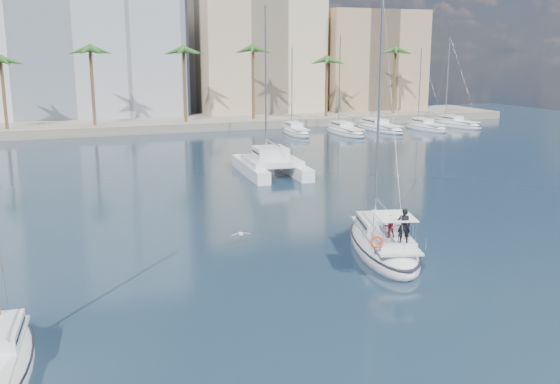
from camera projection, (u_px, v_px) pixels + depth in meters
name	position (u px, v px, depth m)	size (l,w,h in m)	color
ground	(277.00, 251.00, 35.77)	(160.00, 160.00, 0.00)	black
quay	(134.00, 125.00, 91.38)	(120.00, 14.00, 1.20)	gray
building_modern	(39.00, 32.00, 95.29)	(42.00, 16.00, 28.00)	silver
building_beige	(256.00, 58.00, 105.01)	(20.00, 14.00, 20.00)	beige
building_tan_right	(367.00, 64.00, 110.22)	(18.00, 12.00, 18.00)	tan
palm_centre	(134.00, 58.00, 85.58)	(3.60, 3.60, 12.30)	brown
palm_right	(356.00, 57.00, 97.16)	(3.60, 3.60, 12.30)	brown
main_sloop	(383.00, 244.00, 35.44)	(5.90, 10.68, 15.13)	white
catamaran	(271.00, 162.00, 57.95)	(5.84, 10.63, 15.24)	white
seagull	(241.00, 234.00, 36.96)	(1.18, 0.51, 0.22)	silver
moored_yacht_a	(296.00, 134.00, 85.53)	(2.72, 9.35, 11.90)	white
moored_yacht_b	(345.00, 134.00, 85.91)	(3.14, 10.78, 13.72)	white
moored_yacht_c	(379.00, 130.00, 89.95)	(3.55, 12.21, 15.54)	white
moored_yacht_d	(426.00, 130.00, 90.34)	(2.72, 9.35, 11.90)	white
moored_yacht_e	(455.00, 127.00, 94.38)	(3.14, 10.78, 13.72)	white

